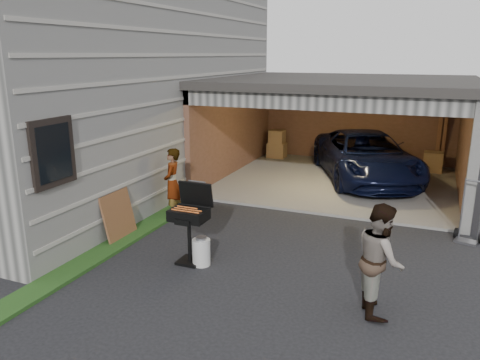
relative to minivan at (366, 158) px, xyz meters
The scene contains 11 objects.
ground 7.08m from the minivan, 101.62° to the right, with size 80.00×80.00×0.00m, color black.
house 8.23m from the minivan, 158.65° to the right, with size 7.00×11.00×5.50m, color #474744.
groundcover_strip 8.73m from the minivan, 114.91° to the right, with size 0.50×8.00×0.06m, color #193814.
garage 1.37m from the minivan, behind, with size 6.80×6.30×2.90m.
minivan is the anchor object (origin of this frame).
woman 5.87m from the minivan, 126.82° to the right, with size 0.56×0.37×1.55m, color #9BA3C3.
man 7.20m from the minivan, 80.55° to the right, with size 0.77×0.60×1.59m, color #4F2D1F.
bbq_grill 6.97m from the minivan, 106.85° to the right, with size 0.63×0.55×1.39m.
propane_tank 6.95m from the minivan, 104.98° to the right, with size 0.31×0.31×0.46m, color silver.
plywood_panel 7.34m from the minivan, 121.38° to the right, with size 0.04×0.85×0.96m, color brown.
hand_truck 4.57m from the minivan, 56.57° to the right, with size 0.54×0.48×1.23m.
Camera 1 is at (3.08, -6.40, 3.52)m, focal length 35.00 mm.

